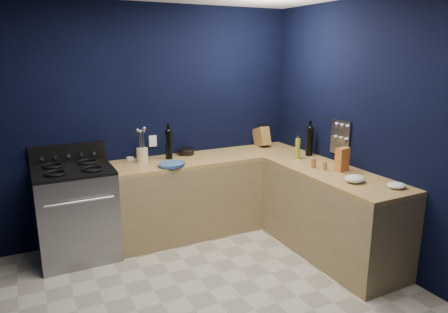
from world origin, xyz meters
TOP-DOWN VIEW (x-y plane):
  - floor at (0.00, 0.00)m, footprint 3.50×3.50m
  - wall_back at (0.00, 1.76)m, footprint 3.50×0.02m
  - wall_right at (1.76, 0.00)m, footprint 0.02×3.50m
  - wall_front at (0.00, -1.76)m, footprint 3.50×0.02m
  - cab_back at (0.60, 1.44)m, footprint 2.30×0.63m
  - top_back at (0.60, 1.44)m, footprint 2.30×0.63m
  - cab_right at (1.44, 0.29)m, footprint 0.63×1.67m
  - top_right at (1.44, 0.29)m, footprint 0.63×1.67m
  - gas_range at (-0.93, 1.42)m, footprint 0.76×0.66m
  - oven_door at (-0.93, 1.10)m, footprint 0.59×0.02m
  - cooktop at (-0.93, 1.42)m, footprint 0.76×0.66m
  - backguard at (-0.93, 1.72)m, footprint 0.76×0.06m
  - spice_panel at (1.74, 0.55)m, footprint 0.02×0.28m
  - wall_outlet at (0.00, 1.74)m, footprint 0.09×0.02m
  - plate_stack at (0.04, 1.23)m, footprint 0.35×0.35m
  - ramekin at (-0.29, 1.69)m, footprint 0.09×0.09m
  - utensil_crock at (-0.19, 1.54)m, footprint 0.14×0.14m
  - wine_bottle_back at (0.13, 1.54)m, footprint 0.10×0.10m
  - lemon_basket at (0.37, 1.63)m, footprint 0.20×0.20m
  - knife_block at (1.41, 1.63)m, footprint 0.13×0.28m
  - wine_bottle_right at (1.64, 0.95)m, footprint 0.10×0.10m
  - oil_bottle at (1.42, 0.88)m, footprint 0.07×0.07m
  - spice_jar_near at (1.34, 0.50)m, footprint 0.06×0.06m
  - spice_jar_far at (1.40, 0.39)m, footprint 0.05×0.05m
  - crouton_bag at (1.53, 0.29)m, footprint 0.18×0.12m
  - towel_front at (1.37, -0.07)m, footprint 0.24×0.22m
  - towel_end at (1.58, -0.36)m, footprint 0.18×0.17m

SIDE VIEW (x-z plane):
  - floor at x=0.00m, z-range -0.02..0.00m
  - cab_back at x=0.60m, z-range 0.00..0.86m
  - cab_right at x=1.44m, z-range 0.00..0.86m
  - oven_door at x=-0.93m, z-range 0.24..0.66m
  - gas_range at x=-0.93m, z-range 0.00..0.92m
  - top_back at x=0.60m, z-range 0.86..0.90m
  - top_right at x=1.44m, z-range 0.86..0.90m
  - ramekin at x=-0.29m, z-range 0.90..0.93m
  - plate_stack at x=0.04m, z-range 0.90..0.93m
  - towel_end at x=1.58m, z-range 0.90..0.95m
  - towel_front at x=1.37m, z-range 0.90..0.97m
  - cooktop at x=-0.93m, z-range 0.92..0.95m
  - lemon_basket at x=0.37m, z-range 0.90..0.97m
  - spice_jar_far at x=1.40m, z-range 0.90..0.98m
  - spice_jar_near at x=1.34m, z-range 0.90..1.00m
  - utensil_crock at x=-0.19m, z-range 0.90..1.06m
  - oil_bottle at x=1.42m, z-range 0.90..1.14m
  - crouton_bag at x=1.53m, z-range 0.90..1.14m
  - knife_block at x=1.41m, z-range 0.87..1.17m
  - backguard at x=-0.93m, z-range 0.94..1.14m
  - wine_bottle_back at x=0.13m, z-range 0.90..1.22m
  - wine_bottle_right at x=1.64m, z-range 0.90..1.23m
  - wall_outlet at x=0.00m, z-range 1.02..1.15m
  - spice_panel at x=1.74m, z-range 0.99..1.37m
  - wall_back at x=0.00m, z-range 0.00..2.60m
  - wall_right at x=1.76m, z-range 0.00..2.60m
  - wall_front at x=0.00m, z-range 0.00..2.60m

